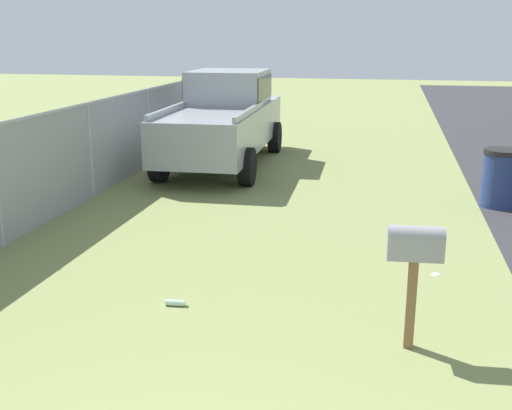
{
  "coord_description": "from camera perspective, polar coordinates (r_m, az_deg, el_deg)",
  "views": [
    {
      "loc": [
        -1.6,
        -0.95,
        2.93
      ],
      "look_at": [
        4.8,
        0.42,
        1.11
      ],
      "focal_mm": 43.63,
      "sensor_mm": 36.0,
      "label": 1
    }
  ],
  "objects": [
    {
      "name": "fence_section",
      "position": [
        12.94,
        -12.16,
        6.33
      ],
      "size": [
        19.86,
        0.07,
        1.74
      ],
      "color": "#9EA3A8",
      "rests_on": "ground"
    },
    {
      "name": "trash_bin",
      "position": [
        11.55,
        21.52,
        2.32
      ],
      "size": [
        0.66,
        0.66,
        1.01
      ],
      "color": "navy",
      "rests_on": "ground"
    },
    {
      "name": "mailbox",
      "position": [
        5.96,
        14.34,
        -4.14
      ],
      "size": [
        0.24,
        0.53,
        1.22
      ],
      "rotation": [
        0.0,
        0.0,
        0.08
      ],
      "color": "brown",
      "rests_on": "ground"
    },
    {
      "name": "litter_wrapper_near_hydrant",
      "position": [
        8.17,
        16.12,
        -6.12
      ],
      "size": [
        0.14,
        0.12,
        0.01
      ],
      "primitive_type": "cube",
      "rotation": [
        0.0,
        0.0,
        2.76
      ],
      "color": "silver",
      "rests_on": "ground"
    },
    {
      "name": "litter_bottle_far_scatter",
      "position": [
        7.05,
        -7.39,
        -8.88
      ],
      "size": [
        0.09,
        0.23,
        0.07
      ],
      "primitive_type": "cylinder",
      "rotation": [
        0.0,
        1.57,
        4.81
      ],
      "color": "#B2D8BF",
      "rests_on": "ground"
    },
    {
      "name": "pickup_truck",
      "position": [
        14.29,
        -2.88,
        8.17
      ],
      "size": [
        5.57,
        2.21,
        2.09
      ],
      "rotation": [
        0.0,
        0.0,
        0.03
      ],
      "color": "#93999E",
      "rests_on": "ground"
    }
  ]
}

